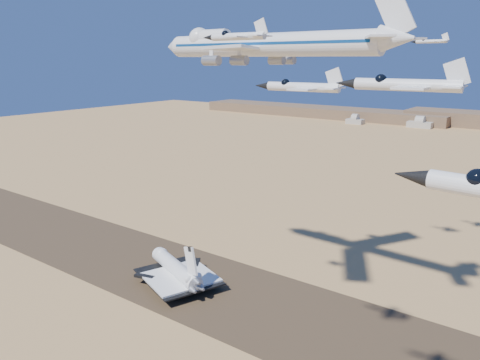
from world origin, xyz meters
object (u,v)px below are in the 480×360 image
Objects in this scene: crew_b at (167,294)px; chase_jet_a at (237,36)px; chase_jet_f at (431,41)px; crew_c at (174,293)px; shuttle at (176,270)px; chase_jet_c at (404,84)px; crew_a at (176,297)px; chase_jet_b at (301,87)px; carrier_747 at (258,45)px; chase_jet_e at (384,37)px.

chase_jet_a is (55.97, -32.07, 87.70)m from crew_b.
chase_jet_f is at bearing 87.22° from chase_jet_a.
crew_c is 108.42m from chase_jet_a.
shuttle is 2.77× the size of chase_jet_c.
crew_a is 0.12× the size of chase_jet_a.
chase_jet_b is (75.04, -45.56, 79.17)m from crew_c.
carrier_747 reaches higher than chase_jet_f.
chase_jet_c is at bearing -148.94° from crew_b.
crew_a is at bearing -173.58° from crew_c.
crew_c is at bearing -132.34° from chase_jet_e.
chase_jet_b is (49.18, -60.62, -8.47)m from carrier_747.
chase_jet_b is at bearing -75.04° from chase_jet_f.
chase_jet_f reaches higher than crew_a.
chase_jet_e reaches higher than crew_b.
chase_jet_a is at bearing -148.88° from crew_b.
chase_jet_e is 21.70m from chase_jet_f.
shuttle is at bearing 143.93° from chase_jet_c.
chase_jet_e reaches higher than chase_jet_a.
carrier_747 is 100.22m from chase_jet_c.
chase_jet_f is (62.86, 81.32, 89.82)m from crew_b.
chase_jet_f is at bearing 55.71° from chase_jet_e.
shuttle is 2.76× the size of chase_jet_f.
chase_jet_e is at bearing 107.57° from chase_jet_c.
chase_jet_c is 141.29m from chase_jet_f.
chase_jet_b is at bearing -48.63° from carrier_747.
chase_jet_f is (67.71, 71.43, 85.33)m from shuttle.
crew_b is 0.11× the size of chase_jet_c.
shuttle is at bearing 146.09° from chase_jet_a.
shuttle is at bearing -125.00° from chase_jet_f.
chase_jet_b is at bearing 145.49° from chase_jet_c.
crew_c is at bearing -28.38° from shuttle.
crew_a is 115.97m from chase_jet_b.
chase_jet_e reaches higher than crew_c.
shuttle reaches higher than crew_a.
chase_jet_a is 1.05× the size of chase_jet_b.
crew_a is at bearing -25.23° from shuttle.
chase_jet_e is at bearing 64.90° from carrier_747.
crew_a reaches higher than crew_c.
carrier_747 is at bearing 130.22° from chase_jet_c.
chase_jet_a is (53.94, -33.99, 87.69)m from crew_c.
crew_b is at bearing 84.40° from crew_c.
crew_a is (9.30, -9.64, -4.34)m from shuttle.
shuttle is 0.46× the size of carrier_747.
crew_c is 0.10× the size of chase_jet_a.
shuttle is 11.45m from crew_c.
crew_c is at bearing 43.66° from crew_a.
chase_jet_c reaches higher than chase_jet_b.
chase_jet_b is at bearing -12.34° from shuttle.
shuttle is 89.66m from carrier_747.
chase_jet_c is at bearing -29.26° from chase_jet_a.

